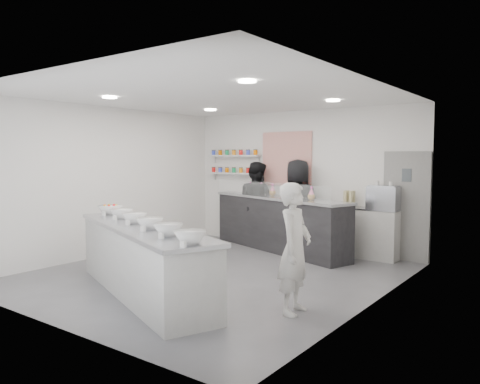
% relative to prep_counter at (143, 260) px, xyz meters
% --- Properties ---
extents(floor, '(6.00, 6.00, 0.00)m').
position_rel_prep_counter_xyz_m(floor, '(0.11, 1.49, -0.50)').
color(floor, '#515156').
rests_on(floor, ground).
extents(ceiling, '(6.00, 6.00, 0.00)m').
position_rel_prep_counter_xyz_m(ceiling, '(0.11, 1.49, 2.50)').
color(ceiling, white).
rests_on(ceiling, floor).
extents(back_wall, '(5.50, 0.00, 5.50)m').
position_rel_prep_counter_xyz_m(back_wall, '(0.11, 4.49, 1.00)').
color(back_wall, white).
rests_on(back_wall, floor).
extents(left_wall, '(0.00, 6.00, 6.00)m').
position_rel_prep_counter_xyz_m(left_wall, '(-2.64, 1.49, 1.00)').
color(left_wall, white).
rests_on(left_wall, floor).
extents(right_wall, '(0.00, 6.00, 6.00)m').
position_rel_prep_counter_xyz_m(right_wall, '(2.86, 1.49, 1.00)').
color(right_wall, white).
rests_on(right_wall, floor).
extents(back_door, '(0.88, 0.04, 2.10)m').
position_rel_prep_counter_xyz_m(back_door, '(2.41, 4.46, 0.55)').
color(back_door, gray).
rests_on(back_door, floor).
extents(pattern_panel, '(1.25, 0.03, 1.20)m').
position_rel_prep_counter_xyz_m(pattern_panel, '(-0.24, 4.47, 1.45)').
color(pattern_panel, '#D9473C').
rests_on(pattern_panel, back_wall).
extents(jar_shelf_lower, '(1.45, 0.22, 0.04)m').
position_rel_prep_counter_xyz_m(jar_shelf_lower, '(-1.64, 4.39, 1.10)').
color(jar_shelf_lower, silver).
rests_on(jar_shelf_lower, back_wall).
extents(jar_shelf_upper, '(1.45, 0.22, 0.04)m').
position_rel_prep_counter_xyz_m(jar_shelf_upper, '(-1.64, 4.39, 1.52)').
color(jar_shelf_upper, silver).
rests_on(jar_shelf_upper, back_wall).
extents(preserve_jars, '(1.45, 0.10, 0.56)m').
position_rel_prep_counter_xyz_m(preserve_jars, '(-1.64, 4.37, 1.38)').
color(preserve_jars, red).
rests_on(preserve_jars, jar_shelf_lower).
extents(downlight_0, '(0.24, 0.24, 0.02)m').
position_rel_prep_counter_xyz_m(downlight_0, '(-1.29, 0.49, 2.48)').
color(downlight_0, white).
rests_on(downlight_0, ceiling).
extents(downlight_1, '(0.24, 0.24, 0.02)m').
position_rel_prep_counter_xyz_m(downlight_1, '(1.51, 0.49, 2.48)').
color(downlight_1, white).
rests_on(downlight_1, ceiling).
extents(downlight_2, '(0.24, 0.24, 0.02)m').
position_rel_prep_counter_xyz_m(downlight_2, '(-1.29, 3.09, 2.48)').
color(downlight_2, white).
rests_on(downlight_2, ceiling).
extents(downlight_3, '(0.24, 0.24, 0.02)m').
position_rel_prep_counter_xyz_m(downlight_3, '(1.51, 3.09, 2.48)').
color(downlight_3, white).
rests_on(downlight_3, ceiling).
extents(prep_counter, '(3.72, 2.18, 1.00)m').
position_rel_prep_counter_xyz_m(prep_counter, '(0.00, 0.00, 0.00)').
color(prep_counter, '#ABABA7').
rests_on(prep_counter, floor).
extents(back_bar, '(3.75, 1.84, 1.15)m').
position_rel_prep_counter_xyz_m(back_bar, '(-0.09, 3.90, 0.08)').
color(back_bar, black).
rests_on(back_bar, floor).
extents(sneeze_guard, '(3.48, 1.20, 0.31)m').
position_rel_prep_counter_xyz_m(sneeze_guard, '(-0.20, 3.59, 0.81)').
color(sneeze_guard, white).
rests_on(sneeze_guard, back_bar).
extents(espresso_ledge, '(1.34, 0.43, 0.99)m').
position_rel_prep_counter_xyz_m(espresso_ledge, '(1.66, 4.27, -0.00)').
color(espresso_ledge, '#ABABA7').
rests_on(espresso_ledge, floor).
extents(espresso_machine, '(0.57, 0.40, 0.44)m').
position_rel_prep_counter_xyz_m(espresso_machine, '(2.04, 4.27, 0.71)').
color(espresso_machine, '#93969E').
rests_on(espresso_machine, espresso_ledge).
extents(cup_stacks, '(0.24, 0.24, 0.32)m').
position_rel_prep_counter_xyz_m(cup_stacks, '(1.34, 4.27, 0.65)').
color(cup_stacks, '#CBBF83').
rests_on(cup_stacks, espresso_ledge).
extents(prep_bowls, '(3.53, 1.83, 0.15)m').
position_rel_prep_counter_xyz_m(prep_bowls, '(0.00, 0.00, 0.58)').
color(prep_bowls, white).
rests_on(prep_bowls, prep_counter).
extents(label_cards, '(3.31, 0.04, 0.07)m').
position_rel_prep_counter_xyz_m(label_cards, '(0.19, -0.47, 0.54)').
color(label_cards, white).
rests_on(label_cards, prep_counter).
extents(cookie_bags, '(2.08, 0.82, 0.26)m').
position_rel_prep_counter_xyz_m(cookie_bags, '(-0.09, 3.90, 0.78)').
color(cookie_bags, pink).
rests_on(cookie_bags, back_bar).
extents(woman_prep, '(0.49, 0.67, 1.67)m').
position_rel_prep_counter_xyz_m(woman_prep, '(2.18, 0.60, 0.33)').
color(woman_prep, silver).
rests_on(woman_prep, floor).
extents(staff_left, '(0.93, 0.73, 1.88)m').
position_rel_prep_counter_xyz_m(staff_left, '(-0.84, 4.15, 0.44)').
color(staff_left, black).
rests_on(staff_left, floor).
extents(staff_right, '(1.06, 0.80, 1.95)m').
position_rel_prep_counter_xyz_m(staff_right, '(0.23, 4.15, 0.47)').
color(staff_right, black).
rests_on(staff_right, floor).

